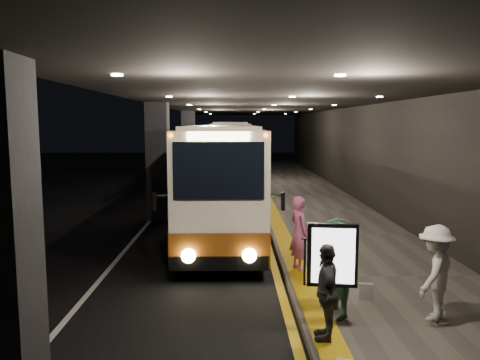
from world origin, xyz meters
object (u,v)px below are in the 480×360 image
object	(u,v)px
coach_second	(229,151)
passenger_waiting_grey	(327,292)
passenger_waiting_white	(435,273)
passenger_boarding	(299,233)
info_sign	(332,257)
coach_main	(224,182)
passenger_waiting_green	(335,268)
bag_polka	(366,291)
stanchion_post	(305,262)

from	to	relation	value
coach_second	passenger_waiting_grey	distance (m)	25.12
passenger_waiting_white	passenger_boarding	bearing A→B (deg)	-103.62
passenger_boarding	passenger_waiting_grey	size ratio (longest dim) A/B	1.13
passenger_boarding	passenger_waiting_grey	xyz separation A→B (m)	(-0.06, -3.62, -0.10)
info_sign	coach_second	bearing A→B (deg)	102.22
coach_main	passenger_waiting_green	xyz separation A→B (m)	(2.15, -7.58, -0.61)
passenger_boarding	bag_polka	bearing A→B (deg)	-170.61
passenger_waiting_white	info_sign	distance (m)	1.94
coach_second	passenger_waiting_green	xyz separation A→B (m)	(2.09, -24.18, -0.68)
passenger_boarding	passenger_waiting_green	distance (m)	2.76
coach_main	passenger_waiting_white	bearing A→B (deg)	-63.30
passenger_waiting_white	stanchion_post	world-z (taller)	passenger_waiting_white
passenger_waiting_green	passenger_waiting_grey	bearing A→B (deg)	-35.12
passenger_waiting_green	info_sign	bearing A→B (deg)	-34.79
passenger_waiting_white	info_sign	size ratio (longest dim) A/B	0.95
coach_main	passenger_waiting_grey	size ratio (longest dim) A/B	7.05
info_sign	passenger_waiting_grey	bearing A→B (deg)	-103.22
coach_second	bag_polka	xyz separation A→B (m)	(2.89, -23.35, -1.42)
stanchion_post	coach_second	bearing A→B (deg)	94.54
coach_main	passenger_boarding	world-z (taller)	coach_main
coach_main	passenger_waiting_grey	world-z (taller)	coach_main
bag_polka	info_sign	bearing A→B (deg)	-128.13
coach_second	stanchion_post	world-z (taller)	coach_second
passenger_waiting_grey	bag_polka	world-z (taller)	passenger_waiting_grey
passenger_waiting_white	passenger_waiting_grey	world-z (taller)	passenger_waiting_white
passenger_waiting_green	passenger_waiting_white	world-z (taller)	passenger_waiting_green
info_sign	bag_polka	bearing A→B (deg)	59.55
info_sign	passenger_boarding	bearing A→B (deg)	99.97
coach_main	stanchion_post	distance (m)	6.32
passenger_boarding	passenger_waiting_white	world-z (taller)	passenger_boarding
passenger_waiting_green	bag_polka	size ratio (longest dim) A/B	5.54
coach_second	bag_polka	world-z (taller)	coach_second
bag_polka	info_sign	xyz separation A→B (m)	(-0.95, -1.21, 1.05)
passenger_waiting_white	coach_main	bearing A→B (deg)	-111.77
coach_main	passenger_waiting_green	bearing A→B (deg)	-74.30
passenger_waiting_green	passenger_boarding	bearing A→B (deg)	171.03
passenger_boarding	info_sign	world-z (taller)	info_sign
passenger_waiting_grey	bag_polka	size ratio (longest dim) A/B	4.87
passenger_waiting_green	info_sign	size ratio (longest dim) A/B	1.00
passenger_waiting_white	stanchion_post	distance (m)	2.72
passenger_boarding	passenger_waiting_grey	distance (m)	3.62
bag_polka	passenger_waiting_grey	bearing A→B (deg)	-123.73
coach_second	passenger_waiting_green	distance (m)	24.28
passenger_boarding	info_sign	size ratio (longest dim) A/B	0.99
coach_second	passenger_waiting_white	xyz separation A→B (m)	(3.84, -24.31, -0.72)
stanchion_post	info_sign	bearing A→B (deg)	-85.52
passenger_waiting_green	passenger_waiting_white	xyz separation A→B (m)	(1.75, -0.13, -0.04)
coach_main	info_sign	bearing A→B (deg)	-75.95
passenger_waiting_white	passenger_waiting_grey	xyz separation A→B (m)	(-2.08, -0.74, -0.07)
passenger_boarding	passenger_waiting_grey	bearing A→B (deg)	159.21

